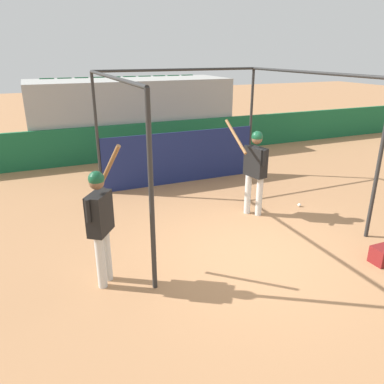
# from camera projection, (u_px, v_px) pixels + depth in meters

# --- Properties ---
(ground_plane) EXTENTS (60.00, 60.00, 0.00)m
(ground_plane) POSITION_uv_depth(u_px,v_px,m) (251.00, 254.00, 6.29)
(ground_plane) COLOR #A8754C
(outfield_wall) EXTENTS (24.00, 0.12, 1.11)m
(outfield_wall) POSITION_uv_depth(u_px,v_px,m) (142.00, 141.00, 11.81)
(outfield_wall) COLOR #196038
(outfield_wall) RESTS_ON ground
(bleacher_section) EXTENTS (6.50, 2.40, 2.39)m
(bleacher_section) POSITION_uv_depth(u_px,v_px,m) (131.00, 115.00, 12.67)
(bleacher_section) COLOR #9E9E99
(bleacher_section) RESTS_ON ground
(batting_cage) EXTENTS (4.14, 4.26, 2.83)m
(batting_cage) POSITION_uv_depth(u_px,v_px,m) (191.00, 142.00, 8.74)
(batting_cage) COLOR #282828
(batting_cage) RESTS_ON ground
(player_batter) EXTENTS (0.58, 0.87, 1.92)m
(player_batter) POSITION_uv_depth(u_px,v_px,m) (255.00, 165.00, 7.49)
(player_batter) COLOR silver
(player_batter) RESTS_ON ground
(player_waiting) EXTENTS (0.60, 0.79, 2.04)m
(player_waiting) POSITION_uv_depth(u_px,v_px,m) (100.00, 218.00, 5.17)
(player_waiting) COLOR silver
(player_waiting) RESTS_ON ground
(baseball) EXTENTS (0.07, 0.07, 0.07)m
(baseball) POSITION_uv_depth(u_px,v_px,m) (299.00, 205.00, 8.22)
(baseball) COLOR white
(baseball) RESTS_ON ground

